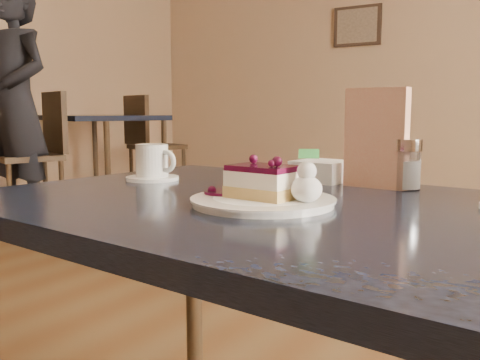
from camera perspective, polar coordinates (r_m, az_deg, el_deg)
The scene contains 11 objects.
main_table at distance 0.94m, azimuth 4.07°, elevation -6.64°, with size 1.16×0.83×0.69m.
dessert_plate at distance 0.89m, azimuth 2.46°, elevation -2.33°, with size 0.23×0.23×0.01m, color white.
cheesecake_slice at distance 0.88m, azimuth 2.47°, elevation -0.21°, with size 0.12×0.09×0.05m.
whipped_cream at distance 0.85m, azimuth 7.11°, elevation -0.93°, with size 0.05×0.05×0.04m.
berry_sauce at distance 0.93m, azimuth -1.61°, elevation -1.32°, with size 0.07×0.07×0.01m, color black.
coffee_set at distance 1.22m, azimuth -9.28°, elevation 1.68°, with size 0.13×0.12×0.08m.
menu_card at distance 1.11m, azimuth 14.31°, elevation 4.34°, with size 0.13×0.03×0.20m, color beige.
sugar_shaker at distance 1.10m, azimuth 17.43°, elevation 1.64°, with size 0.05×0.05×0.10m.
napkin_stack at distance 1.20m, azimuth 8.73°, elevation 0.96°, with size 0.11×0.11×0.05m, color white.
bg_table_far_left at distance 4.98m, azimuth -14.49°, elevation -1.69°, with size 1.29×1.95×1.29m.
patron at distance 4.37m, azimuth -22.87°, elevation 7.57°, with size 0.66×0.43×1.80m, color black.
Camera 1 is at (0.54, -0.39, 0.84)m, focal length 40.00 mm.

